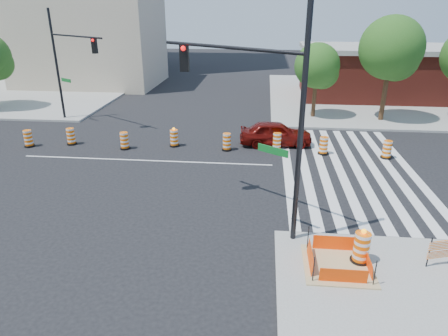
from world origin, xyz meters
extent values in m
plane|color=black|center=(0.00, 0.00, 0.00)|extent=(120.00, 120.00, 0.00)
cube|color=gray|center=(18.00, 18.00, 0.07)|extent=(22.00, 22.00, 0.15)
cube|color=gray|center=(-18.00, 18.00, 0.07)|extent=(22.00, 22.00, 0.15)
cube|color=silver|center=(7.80, 0.00, 0.01)|extent=(0.45, 13.50, 0.01)
cube|color=silver|center=(8.70, 0.00, 0.01)|extent=(0.45, 13.50, 0.01)
cube|color=silver|center=(9.60, 0.00, 0.01)|extent=(0.45, 13.50, 0.01)
cube|color=silver|center=(10.50, 0.00, 0.01)|extent=(0.45, 13.50, 0.01)
cube|color=silver|center=(11.40, 0.00, 0.01)|extent=(0.45, 13.50, 0.01)
cube|color=silver|center=(12.30, 0.00, 0.01)|extent=(0.45, 13.50, 0.01)
cube|color=silver|center=(13.20, 0.00, 0.01)|extent=(0.45, 13.50, 0.01)
cube|color=silver|center=(14.10, 0.00, 0.01)|extent=(0.45, 13.50, 0.01)
cube|color=silver|center=(0.00, 0.00, 0.01)|extent=(14.00, 0.12, 0.01)
cube|color=tan|center=(9.00, -9.00, 0.17)|extent=(2.20, 2.20, 0.05)
cube|color=#FF4005|center=(9.00, -9.90, 0.43)|extent=(1.44, 0.02, 0.55)
cube|color=#FF4005|center=(9.00, -8.10, 0.43)|extent=(1.44, 0.02, 0.55)
cube|color=#FF4005|center=(8.10, -9.00, 0.43)|extent=(0.02, 1.44, 0.55)
cube|color=#FF4005|center=(9.90, -9.00, 0.43)|extent=(0.02, 1.44, 0.55)
cylinder|color=black|center=(8.10, -9.90, 0.60)|extent=(0.04, 0.04, 0.90)
cylinder|color=black|center=(9.90, -9.90, 0.60)|extent=(0.04, 0.04, 0.90)
cylinder|color=black|center=(8.10, -8.10, 0.60)|extent=(0.04, 0.04, 0.90)
cylinder|color=black|center=(9.90, -8.10, 0.60)|extent=(0.04, 0.04, 0.90)
cube|color=maroon|center=(18.00, 18.00, 2.10)|extent=(16.00, 8.00, 4.20)
cube|color=gray|center=(18.00, 18.00, 4.40)|extent=(16.50, 8.50, 0.40)
cube|color=#BCA98F|center=(-12.00, 22.00, 5.00)|extent=(14.00, 10.00, 10.00)
imported|color=#580A07|center=(7.21, 3.40, 0.74)|extent=(4.51, 2.14, 1.49)
cylinder|color=black|center=(7.65, -7.44, 4.33)|extent=(0.19, 0.19, 8.36)
cylinder|color=black|center=(5.07, -5.64, 6.63)|extent=(5.22, 3.69, 0.13)
cube|color=black|center=(3.27, -4.39, 6.11)|extent=(0.33, 0.29, 1.05)
sphere|color=#FF0C0C|center=(3.27, -4.57, 6.47)|extent=(0.19, 0.19, 0.19)
cube|color=#0C591E|center=(6.79, -6.84, 3.29)|extent=(1.05, 0.75, 0.26)
cylinder|color=black|center=(-8.47, 7.77, 3.99)|extent=(0.17, 0.17, 7.68)
cylinder|color=black|center=(-6.05, 6.21, 6.10)|extent=(4.90, 3.22, 0.12)
cube|color=black|center=(-4.36, 5.12, 5.62)|extent=(0.31, 0.27, 0.96)
sphere|color=#FF0C0C|center=(-4.36, 4.94, 5.96)|extent=(0.17, 0.17, 0.17)
cube|color=#0C591E|center=(-7.66, 7.25, 3.03)|extent=(0.99, 0.66, 0.24)
cylinder|color=black|center=(9.75, -8.71, 0.20)|extent=(0.64, 0.64, 0.11)
cylinder|color=#FA6505|center=(9.75, -8.71, 0.73)|extent=(0.51, 0.51, 1.01)
sphere|color=#FF990C|center=(9.75, -8.71, 1.32)|extent=(0.17, 0.17, 0.17)
cube|color=#FA6505|center=(12.25, -8.62, 0.92)|extent=(0.90, 0.31, 0.31)
cube|color=#FA6505|center=(12.25, -8.62, 0.57)|extent=(0.90, 0.31, 0.24)
cylinder|color=black|center=(11.85, -8.74, 0.70)|extent=(0.04, 0.04, 1.09)
cylinder|color=#382314|center=(10.15, 9.99, 1.74)|extent=(0.30, 0.30, 3.48)
sphere|color=#1F4D16|center=(10.15, 9.99, 3.92)|extent=(3.27, 3.27, 3.27)
sphere|color=#1F4D16|center=(10.62, 10.28, 3.38)|extent=(2.40, 2.40, 2.40)
sphere|color=#1F4D16|center=(9.77, 9.81, 3.59)|extent=(2.18, 2.18, 2.18)
cylinder|color=#382314|center=(15.04, 9.55, 2.33)|extent=(0.34, 0.34, 4.67)
sphere|color=#1F4D16|center=(15.04, 9.55, 5.25)|extent=(4.38, 4.38, 4.38)
sphere|color=#1F4D16|center=(15.57, 9.88, 4.52)|extent=(3.21, 3.21, 3.21)
sphere|color=#1F4D16|center=(14.61, 9.34, 4.81)|extent=(2.92, 2.92, 2.92)
cylinder|color=black|center=(-7.70, 1.59, 0.05)|extent=(0.60, 0.60, 0.10)
cylinder|color=#FA6505|center=(-7.70, 1.59, 0.55)|extent=(0.48, 0.48, 0.95)
cylinder|color=black|center=(-5.31, 2.24, 0.05)|extent=(0.60, 0.60, 0.10)
cylinder|color=#FA6505|center=(-5.31, 2.24, 0.55)|extent=(0.48, 0.48, 0.95)
cylinder|color=black|center=(-1.77, 1.76, 0.05)|extent=(0.60, 0.60, 0.10)
cylinder|color=#FA6505|center=(-1.77, 1.76, 0.55)|extent=(0.48, 0.48, 0.95)
cylinder|color=black|center=(1.08, 2.55, 0.05)|extent=(0.60, 0.60, 0.10)
cylinder|color=#FA6505|center=(1.08, 2.55, 0.55)|extent=(0.48, 0.48, 0.95)
sphere|color=#FF990C|center=(1.08, 2.55, 1.10)|extent=(0.16, 0.16, 0.16)
cylinder|color=black|center=(4.33, 2.16, 0.05)|extent=(0.60, 0.60, 0.10)
cylinder|color=#FA6505|center=(4.33, 2.16, 0.55)|extent=(0.48, 0.48, 0.95)
cylinder|color=black|center=(7.27, 2.56, 0.05)|extent=(0.60, 0.60, 0.10)
cylinder|color=#FA6505|center=(7.27, 2.56, 0.55)|extent=(0.48, 0.48, 0.95)
cylinder|color=black|center=(9.92, 2.03, 0.05)|extent=(0.60, 0.60, 0.10)
cylinder|color=#FA6505|center=(9.92, 2.03, 0.55)|extent=(0.48, 0.48, 0.95)
cylinder|color=black|center=(13.36, 1.70, 0.05)|extent=(0.60, 0.60, 0.10)
cylinder|color=#FA6505|center=(13.36, 1.70, 0.55)|extent=(0.48, 0.48, 0.95)
camera|label=1|loc=(6.41, -20.09, 8.01)|focal=32.00mm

